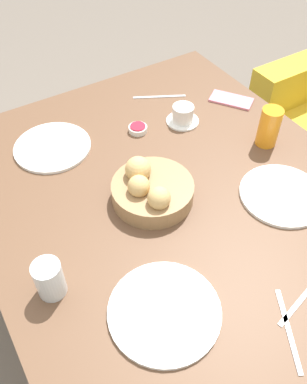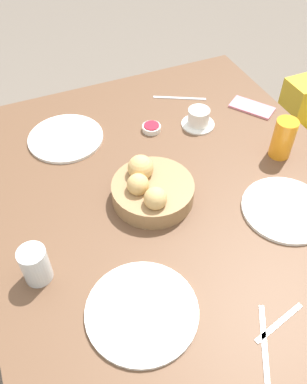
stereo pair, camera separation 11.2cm
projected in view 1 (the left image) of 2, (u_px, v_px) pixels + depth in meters
The scene contains 14 objects.
ground_plane at pixel (166, 308), 1.70m from camera, with size 10.00×10.00×0.00m, color #6B6056.
dining_table at pixel (170, 210), 1.24m from camera, with size 1.25×1.07×0.73m.
bread_basket at pixel (151, 190), 1.12m from camera, with size 0.23×0.23×0.11m.
plate_near_left at pixel (52, 147), 1.29m from camera, with size 0.24×0.24×0.01m.
plate_near_right at pixel (164, 311), 0.91m from camera, with size 0.26×0.26×0.01m.
plate_far_center at pixel (282, 195), 1.15m from camera, with size 0.24×0.24×0.01m.
juice_glass at pixel (269, 127), 1.27m from camera, with size 0.07×0.07×0.13m.
water_tumbler at pixel (49, 279), 0.91m from camera, with size 0.07×0.07×0.10m.
coffee_cup at pixel (183, 115), 1.37m from camera, with size 0.11×0.11×0.06m.
jam_bowl_berry at pixel (138, 129), 1.35m from camera, with size 0.06×0.06×0.02m.
fork_silver at pixel (159, 97), 1.49m from camera, with size 0.10×0.18×0.00m.
knife_silver at pixel (288, 330), 0.88m from camera, with size 0.17×0.10×0.00m.
spoon_coffee at pixel (297, 304), 0.92m from camera, with size 0.04×0.14×0.00m.
cell_phone at pixel (231, 100), 1.47m from camera, with size 0.17×0.15×0.01m.
Camera 1 is at (0.66, -0.47, 1.58)m, focal length 38.00 mm.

